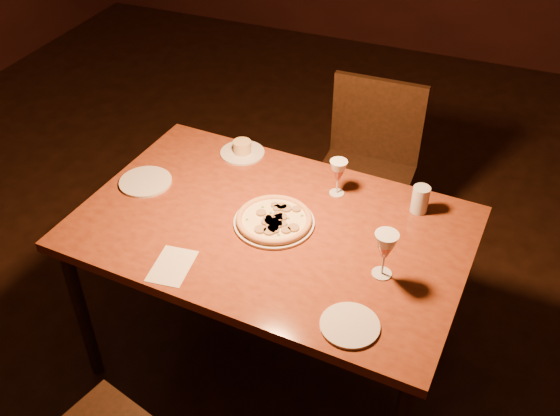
% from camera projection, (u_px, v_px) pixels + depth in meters
% --- Properties ---
extents(floor, '(7.00, 7.00, 0.00)m').
position_uv_depth(floor, '(231.00, 328.00, 3.04)').
color(floor, black).
rests_on(floor, ground).
extents(dining_table, '(1.55, 1.05, 0.80)m').
position_uv_depth(dining_table, '(272.00, 238.00, 2.45)').
color(dining_table, brown).
rests_on(dining_table, floor).
extents(chair_far, '(0.47, 0.47, 0.97)m').
position_uv_depth(chair_far, '(367.00, 167.00, 3.16)').
color(chair_far, black).
rests_on(chair_far, floor).
extents(pizza_plate, '(0.31, 0.31, 0.03)m').
position_uv_depth(pizza_plate, '(274.00, 220.00, 2.40)').
color(pizza_plate, silver).
rests_on(pizza_plate, dining_table).
extents(ramekin_saucer, '(0.20, 0.20, 0.06)m').
position_uv_depth(ramekin_saucer, '(242.00, 150.00, 2.78)').
color(ramekin_saucer, silver).
rests_on(ramekin_saucer, dining_table).
extents(wine_glass_far, '(0.07, 0.07, 0.16)m').
position_uv_depth(wine_glass_far, '(338.00, 178.00, 2.51)').
color(wine_glass_far, '#AD4E48').
rests_on(wine_glass_far, dining_table).
extents(wine_glass_right, '(0.08, 0.08, 0.18)m').
position_uv_depth(wine_glass_right, '(384.00, 255.00, 2.14)').
color(wine_glass_right, '#AD4E48').
rests_on(wine_glass_right, dining_table).
extents(water_tumbler, '(0.07, 0.07, 0.11)m').
position_uv_depth(water_tumbler, '(420.00, 199.00, 2.44)').
color(water_tumbler, silver).
rests_on(water_tumbler, dining_table).
extents(side_plate_left, '(0.22, 0.22, 0.01)m').
position_uv_depth(side_plate_left, '(146.00, 182.00, 2.62)').
color(side_plate_left, silver).
rests_on(side_plate_left, dining_table).
extents(side_plate_near, '(0.19, 0.19, 0.01)m').
position_uv_depth(side_plate_near, '(350.00, 325.00, 2.00)').
color(side_plate_near, silver).
rests_on(side_plate_near, dining_table).
extents(menu_card, '(0.15, 0.21, 0.00)m').
position_uv_depth(menu_card, '(172.00, 266.00, 2.22)').
color(menu_card, beige).
rests_on(menu_card, dining_table).
extents(pendant_light, '(0.12, 0.12, 0.12)m').
position_uv_depth(pendant_light, '(269.00, 29.00, 1.92)').
color(pendant_light, '#F38A44').
rests_on(pendant_light, ceiling).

